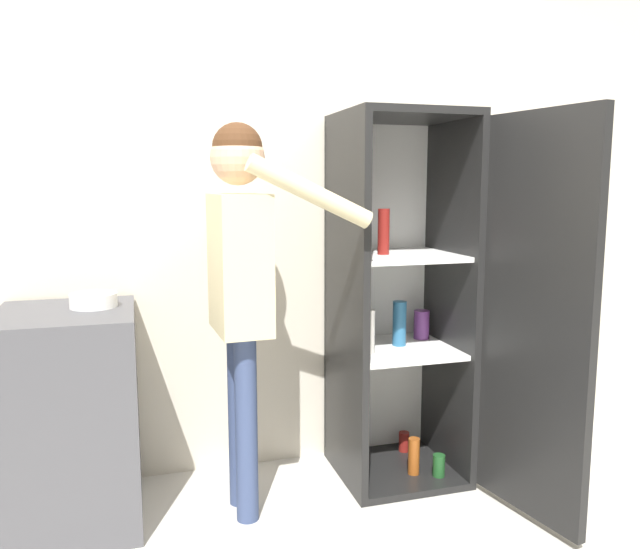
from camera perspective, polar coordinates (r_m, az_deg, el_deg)
The scene contains 5 objects.
wall_back at distance 3.27m, azimuth -0.39°, elevation 4.86°, with size 7.00×0.06×2.55m.
refrigerator at distance 3.07m, azimuth 9.33°, elevation -2.76°, with size 0.75×1.17×1.81m.
person at distance 2.70m, azimuth -7.19°, elevation 0.94°, with size 0.65×0.50×1.73m.
counter at distance 2.97m, azimuth -21.86°, elevation -12.05°, with size 0.57×0.62×0.94m.
bowl at distance 2.88m, azimuth -20.00°, elevation -2.23°, with size 0.20×0.20×0.06m.
Camera 1 is at (-0.91, -2.16, 1.47)m, focal length 35.00 mm.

